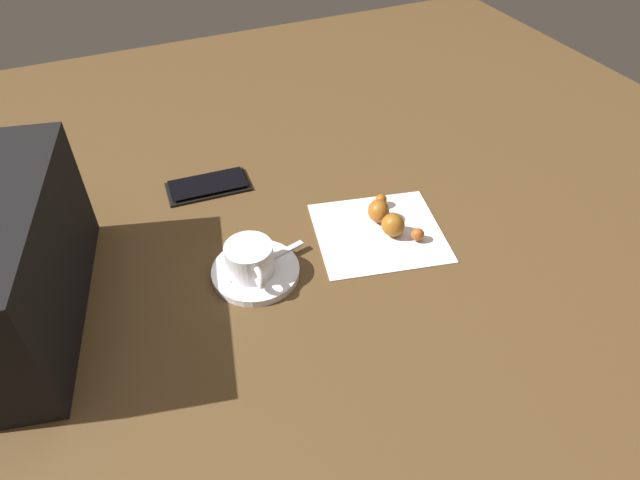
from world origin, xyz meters
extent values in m
plane|color=#4F371D|center=(0.00, 0.00, 0.00)|extent=(1.80, 1.80, 0.00)
cylinder|color=white|center=(0.11, 0.00, 0.01)|extent=(0.13, 0.13, 0.01)
cylinder|color=white|center=(0.12, 0.00, 0.03)|extent=(0.07, 0.07, 0.05)
cylinder|color=black|center=(0.12, 0.00, 0.05)|extent=(0.06, 0.06, 0.00)
torus|color=white|center=(0.12, 0.04, 0.04)|extent=(0.01, 0.03, 0.03)
cube|color=silver|center=(0.08, -0.01, 0.01)|extent=(0.10, 0.03, 0.00)
ellipsoid|color=silver|center=(0.14, 0.01, 0.02)|extent=(0.03, 0.03, 0.01)
cube|color=tan|center=(0.11, -0.03, 0.01)|extent=(0.06, 0.02, 0.01)
cube|color=silver|center=(-0.10, -0.01, 0.00)|extent=(0.23, 0.22, 0.00)
ellipsoid|color=#9A4E13|center=(-0.13, -0.07, 0.01)|extent=(0.03, 0.03, 0.02)
ellipsoid|color=#935318|center=(-0.11, -0.03, 0.02)|extent=(0.04, 0.05, 0.04)
ellipsoid|color=#915418|center=(-0.11, 0.01, 0.02)|extent=(0.05, 0.05, 0.04)
ellipsoid|color=#9C491D|center=(-0.14, 0.03, 0.01)|extent=(0.03, 0.03, 0.02)
cube|color=black|center=(0.12, -0.24, 0.00)|extent=(0.15, 0.08, 0.01)
cube|color=black|center=(0.12, -0.24, 0.01)|extent=(0.14, 0.07, 0.00)
cube|color=black|center=(0.41, -0.05, 0.10)|extent=(0.20, 0.37, 0.19)
camera|label=1|loc=(0.25, 0.55, 0.58)|focal=30.62mm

